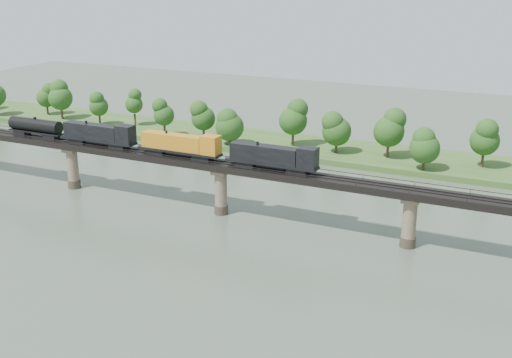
% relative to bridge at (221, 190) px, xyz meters
% --- Properties ---
extents(ground, '(400.00, 400.00, 0.00)m').
position_rel_bridge_xyz_m(ground, '(0.00, -30.00, -5.46)').
color(ground, '#3B4939').
rests_on(ground, ground).
extents(far_bank, '(300.00, 24.00, 1.60)m').
position_rel_bridge_xyz_m(far_bank, '(0.00, 55.00, -4.66)').
color(far_bank, '#315120').
rests_on(far_bank, ground).
extents(bridge, '(236.00, 30.00, 11.50)m').
position_rel_bridge_xyz_m(bridge, '(0.00, 0.00, 0.00)').
color(bridge, '#473A2D').
rests_on(bridge, ground).
extents(bridge_superstructure, '(220.00, 4.90, 0.75)m').
position_rel_bridge_xyz_m(bridge_superstructure, '(0.00, 0.00, 6.33)').
color(bridge_superstructure, black).
rests_on(bridge_superstructure, bridge).
extents(far_treeline, '(289.06, 17.54, 13.60)m').
position_rel_bridge_xyz_m(far_treeline, '(-8.21, 50.52, 3.37)').
color(far_treeline, '#382619').
rests_on(far_treeline, far_bank).
extents(freight_train, '(79.60, 3.10, 5.48)m').
position_rel_bridge_xyz_m(freight_train, '(-17.08, 0.00, 8.66)').
color(freight_train, black).
rests_on(freight_train, bridge).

